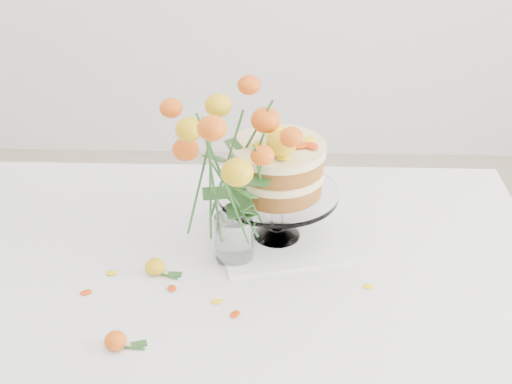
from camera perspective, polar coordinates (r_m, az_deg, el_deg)
table at (r=1.66m, az=-1.98°, el=-7.93°), size 1.43×0.93×0.76m
napkin at (r=1.69m, az=1.68°, el=-3.59°), size 0.33×0.33×0.01m
cake_stand at (r=1.60m, az=1.77°, el=1.53°), size 0.28×0.28×0.25m
rose_vase at (r=1.49m, az=-1.90°, el=2.73°), size 0.35×0.35×0.44m
loose_rose_near at (r=1.58m, az=-8.08°, el=-5.94°), size 0.07×0.05×0.04m
loose_rose_far at (r=1.41m, az=-11.17°, el=-11.59°), size 0.08×0.04×0.04m
stray_petal_a at (r=1.54m, az=-6.76°, el=-7.67°), size 0.03×0.02×0.00m
stray_petal_b at (r=1.50m, az=-3.14°, el=-8.73°), size 0.03×0.02×0.00m
stray_petal_c at (r=1.47m, az=-1.68°, el=-9.76°), size 0.03×0.02×0.00m
stray_petal_d at (r=1.61m, az=-11.49°, el=-6.37°), size 0.03×0.02×0.00m
stray_petal_e at (r=1.56m, az=-13.46°, el=-7.84°), size 0.03×0.02×0.00m
stray_petal_f at (r=1.56m, az=8.97°, el=-7.48°), size 0.03×0.02×0.00m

